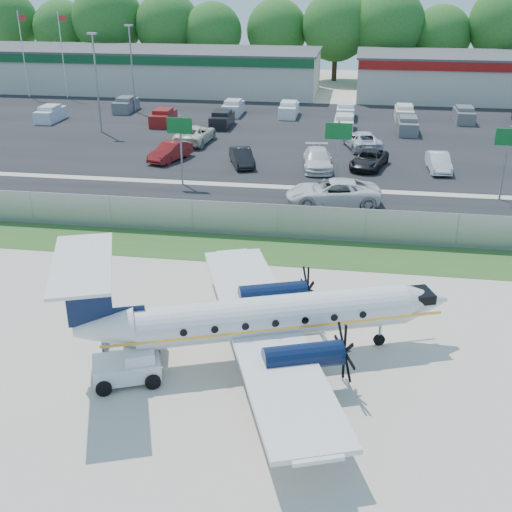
# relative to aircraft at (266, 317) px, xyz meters

# --- Properties ---
(ground) EXTENTS (170.00, 170.00, 0.00)m
(ground) POSITION_rel_aircraft_xyz_m (-1.10, -1.34, -1.83)
(ground) COLOR beige
(ground) RESTS_ON ground
(grass_verge) EXTENTS (170.00, 4.00, 0.02)m
(grass_verge) POSITION_rel_aircraft_xyz_m (-1.10, 10.66, -1.83)
(grass_verge) COLOR #2D561E
(grass_verge) RESTS_ON ground
(access_road) EXTENTS (170.00, 8.00, 0.02)m
(access_road) POSITION_rel_aircraft_xyz_m (-1.10, 17.66, -1.82)
(access_road) COLOR black
(access_road) RESTS_ON ground
(parking_lot) EXTENTS (170.00, 32.00, 0.02)m
(parking_lot) POSITION_rel_aircraft_xyz_m (-1.10, 38.66, -1.82)
(parking_lot) COLOR black
(parking_lot) RESTS_ON ground
(perimeter_fence) EXTENTS (120.00, 0.06, 1.99)m
(perimeter_fence) POSITION_rel_aircraft_xyz_m (-1.10, 12.66, -0.83)
(perimeter_fence) COLOR gray
(perimeter_fence) RESTS_ON ground
(building_west) EXTENTS (46.40, 12.40, 5.24)m
(building_west) POSITION_rel_aircraft_xyz_m (-25.10, 60.64, 0.80)
(building_west) COLOR beige
(building_west) RESTS_ON ground
(sign_left) EXTENTS (1.80, 0.26, 5.00)m
(sign_left) POSITION_rel_aircraft_xyz_m (-9.10, 21.56, 1.78)
(sign_left) COLOR gray
(sign_left) RESTS_ON ground
(sign_mid) EXTENTS (1.80, 0.26, 5.00)m
(sign_mid) POSITION_rel_aircraft_xyz_m (1.90, 21.56, 1.78)
(sign_mid) COLOR gray
(sign_mid) RESTS_ON ground
(sign_right) EXTENTS (1.80, 0.26, 5.00)m
(sign_right) POSITION_rel_aircraft_xyz_m (12.90, 21.56, 1.78)
(sign_right) COLOR gray
(sign_right) RESTS_ON ground
(flagpole_west) EXTENTS (1.06, 0.12, 10.00)m
(flagpole_west) POSITION_rel_aircraft_xyz_m (-37.02, 53.66, 3.81)
(flagpole_west) COLOR silver
(flagpole_west) RESTS_ON ground
(flagpole_east) EXTENTS (1.06, 0.12, 10.00)m
(flagpole_east) POSITION_rel_aircraft_xyz_m (-32.02, 53.66, 3.81)
(flagpole_east) COLOR silver
(flagpole_east) RESTS_ON ground
(light_pole_nw) EXTENTS (0.90, 0.35, 9.09)m
(light_pole_nw) POSITION_rel_aircraft_xyz_m (-21.10, 36.66, 3.40)
(light_pole_nw) COLOR gray
(light_pole_nw) RESTS_ON ground
(light_pole_sw) EXTENTS (0.90, 0.35, 9.09)m
(light_pole_sw) POSITION_rel_aircraft_xyz_m (-21.10, 46.66, 3.40)
(light_pole_sw) COLOR gray
(light_pole_sw) RESTS_ON ground
(tree_line) EXTENTS (112.00, 6.00, 14.00)m
(tree_line) POSITION_rel_aircraft_xyz_m (-1.10, 72.66, -1.83)
(tree_line) COLOR #225E1B
(tree_line) RESTS_ON ground
(aircraft) EXTENTS (15.43, 15.02, 4.75)m
(aircraft) POSITION_rel_aircraft_xyz_m (0.00, 0.00, 0.00)
(aircraft) COLOR silver
(aircraft) RESTS_ON ground
(pushback_tug) EXTENTS (2.84, 2.51, 1.32)m
(pushback_tug) POSITION_rel_aircraft_xyz_m (-4.79, -2.29, -1.20)
(pushback_tug) COLOR silver
(pushback_tug) RESTS_ON ground
(baggage_cart_far) EXTENTS (2.51, 1.85, 1.18)m
(baggage_cart_far) POSITION_rel_aircraft_xyz_m (-5.22, -0.65, -1.28)
(baggage_cart_far) COLOR gray
(baggage_cart_far) RESTS_ON ground
(cone_starboard_wing) EXTENTS (0.39, 0.39, 0.56)m
(cone_starboard_wing) POSITION_rel_aircraft_xyz_m (-3.47, 12.85, -1.57)
(cone_starboard_wing) COLOR #FE3408
(cone_starboard_wing) RESTS_ON ground
(road_car_mid) EXTENTS (6.49, 3.67, 1.71)m
(road_car_mid) POSITION_rel_aircraft_xyz_m (1.80, 18.80, -1.83)
(road_car_mid) COLOR silver
(road_car_mid) RESTS_ON ground
(parked_car_a) EXTENTS (2.94, 4.75, 1.48)m
(parked_car_a) POSITION_rel_aircraft_xyz_m (-11.75, 27.82, -1.83)
(parked_car_a) COLOR maroon
(parked_car_a) RESTS_ON ground
(parked_car_b) EXTENTS (2.82, 4.46, 1.39)m
(parked_car_b) POSITION_rel_aircraft_xyz_m (-5.73, 27.21, -1.83)
(parked_car_b) COLOR black
(parked_car_b) RESTS_ON ground
(parked_car_c) EXTENTS (2.70, 5.48, 1.53)m
(parked_car_c) POSITION_rel_aircraft_xyz_m (0.25, 27.19, -1.83)
(parked_car_c) COLOR silver
(parked_car_c) RESTS_ON ground
(parked_car_d) EXTENTS (3.38, 5.22, 1.34)m
(parked_car_d) POSITION_rel_aircraft_xyz_m (4.21, 28.10, -1.83)
(parked_car_d) COLOR black
(parked_car_d) RESTS_ON ground
(parked_car_e) EXTENTS (1.74, 4.30, 1.39)m
(parked_car_e) POSITION_rel_aircraft_xyz_m (9.50, 28.04, -1.83)
(parked_car_e) COLOR silver
(parked_car_e) RESTS_ON ground
(parked_car_f) EXTENTS (3.03, 5.89, 1.59)m
(parked_car_f) POSITION_rel_aircraft_xyz_m (-11.16, 33.90, -1.83)
(parked_car_f) COLOR beige
(parked_car_f) RESTS_ON ground
(parked_car_g) EXTENTS (3.86, 5.94, 1.52)m
(parked_car_g) POSITION_rel_aircraft_xyz_m (3.62, 34.17, -1.83)
(parked_car_g) COLOR silver
(parked_car_g) RESTS_ON ground
(far_parking_rows) EXTENTS (56.00, 10.00, 1.60)m
(far_parking_rows) POSITION_rel_aircraft_xyz_m (-1.10, 43.66, -1.83)
(far_parking_rows) COLOR gray
(far_parking_rows) RESTS_ON ground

